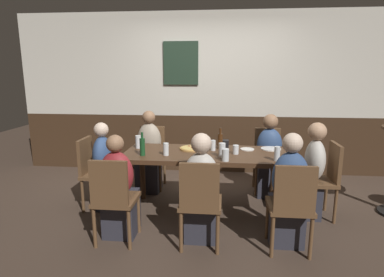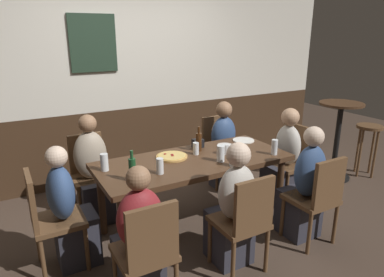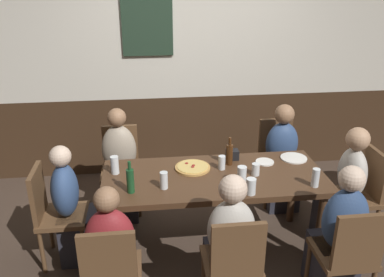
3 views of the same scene
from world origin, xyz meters
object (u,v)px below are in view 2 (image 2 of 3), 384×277
plate_white_small (225,145)px  person_left_far (93,177)px  beer_bottle_brown (199,141)px  person_head_west (70,216)px  side_bar_table (338,135)px  chair_head_west (48,216)px  chair_left_near (148,250)px  chair_head_east (294,158)px  chair_right_far (218,146)px  bar_stool (369,136)px  person_right_far (225,152)px  person_mid_near (233,213)px  pint_glass_stout (160,167)px  beer_glass_tall (234,160)px  person_head_east (283,163)px  condiment_caddy (198,143)px  dining_table (194,167)px  plate_white_large (243,140)px  beer_bottle_green (132,169)px  beer_glass_half (221,154)px  person_right_near (304,191)px  tumbler_water (274,148)px  tumbler_short (226,150)px  pint_glass_pale (196,149)px  highball_clear (104,163)px  chair_mid_near (245,219)px  person_left_near (139,244)px  chair_left_far (89,170)px

plate_white_small → person_left_far: bearing=160.5°
beer_bottle_brown → plate_white_small: beer_bottle_brown is taller
person_head_west → beer_bottle_brown: 1.44m
person_head_west → side_bar_table: bearing=2.4°
chair_head_west → chair_left_near: bearing=-57.2°
chair_head_east → chair_right_far: bearing=122.8°
chair_left_near → bar_stool: chair_left_near is taller
person_right_far → chair_head_west: bearing=-163.3°
person_mid_near → bar_stool: (2.75, 0.66, 0.10)m
pint_glass_stout → side_bar_table: 2.76m
person_head_west → beer_glass_tall: (1.43, -0.34, 0.35)m
person_head_east → person_right_far: bearing=119.0°
condiment_caddy → bar_stool: bearing=-6.7°
dining_table → person_left_far: size_ratio=1.67×
chair_left_near → person_head_west: bearing=113.9°
beer_bottle_brown → plate_white_large: (0.62, 0.04, -0.10)m
chair_head_west → chair_left_near: 0.98m
person_mid_near → beer_bottle_brown: 0.95m
plate_white_small → beer_bottle_green: bearing=-162.0°
person_mid_near → beer_glass_half: bearing=68.1°
chair_head_west → person_right_near: size_ratio=0.78×
tumbler_water → tumbler_short: (-0.42, 0.25, -0.03)m
person_right_near → beer_bottle_green: (-1.53, 0.46, 0.38)m
plate_white_small → person_right_near: bearing=-68.3°
pint_glass_pale → plate_white_small: size_ratio=0.75×
pint_glass_stout → person_head_east: bearing=5.9°
person_right_near → beer_bottle_green: 1.64m
person_mid_near → beer_glass_half: size_ratio=7.04×
highball_clear → beer_bottle_brown: 1.01m
chair_mid_near → beer_glass_tall: 0.62m
person_left_near → beer_glass_tall: size_ratio=8.15×
bar_stool → pint_glass_pale: bearing=177.6°
person_right_far → person_mid_near: 1.56m
chair_head_west → highball_clear: (0.53, 0.14, 0.31)m
chair_left_near → chair_mid_near: (0.83, 0.00, 0.00)m
chair_left_far → chair_right_far: size_ratio=1.00×
person_mid_near → person_left_far: bearing=122.3°
pint_glass_pale → plate_white_small: pint_glass_pale is taller
beer_bottle_brown → bar_stool: (2.58, -0.20, -0.28)m
person_mid_near → beer_bottle_green: 0.92m
dining_table → beer_bottle_brown: beer_bottle_brown is taller
person_mid_near → beer_glass_tall: 0.52m
beer_glass_tall → chair_head_east: bearing=16.6°
person_mid_near → pint_glass_pale: bearing=83.7°
chair_head_west → person_right_far: (2.20, 0.66, -0.03)m
bar_stool → plate_white_small: bearing=175.2°
beer_bottle_brown → side_bar_table: 2.14m
plate_white_large → plate_white_small: (-0.29, -0.05, 0.00)m
person_left_near → tumbler_water: 1.69m
tumbler_water → plate_white_small: size_ratio=0.94×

